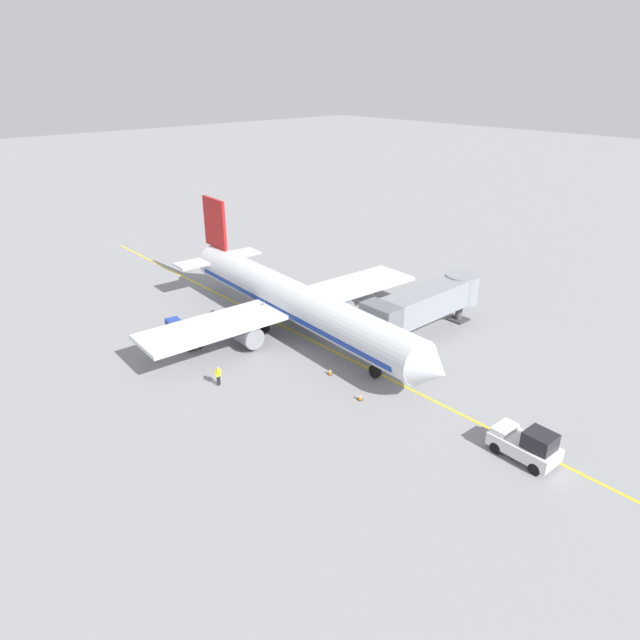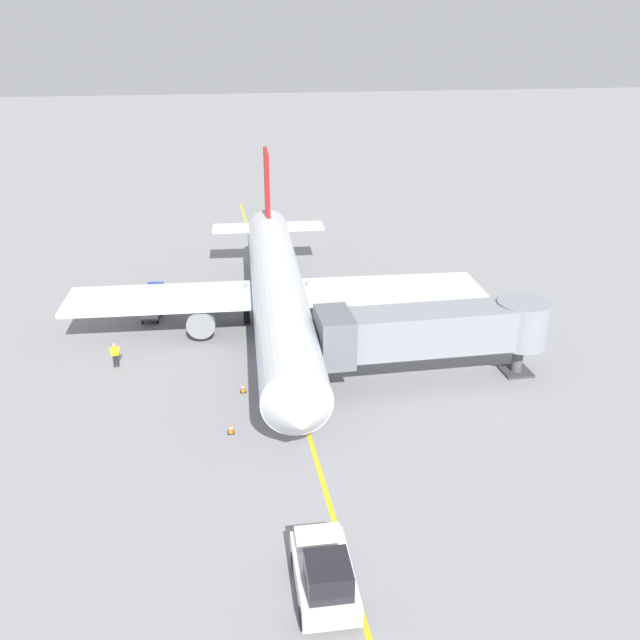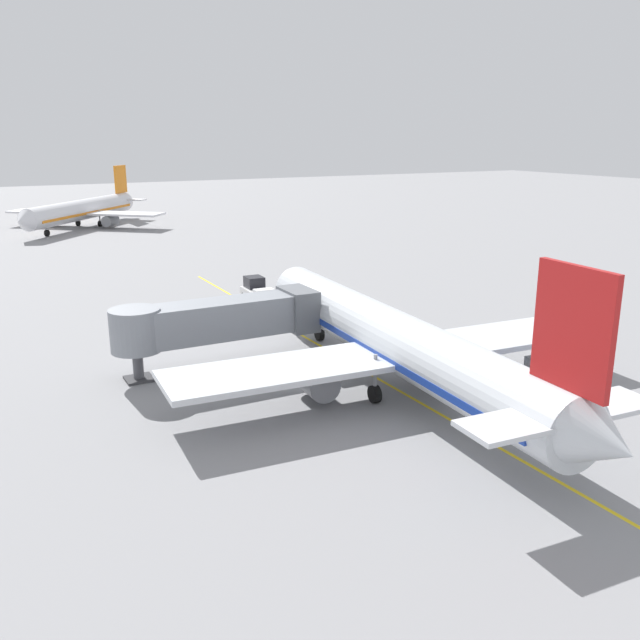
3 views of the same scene
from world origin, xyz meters
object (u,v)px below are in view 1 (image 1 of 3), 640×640
at_px(safety_cone_nose_left, 330,372).
at_px(safety_cone_nose_right, 360,397).
at_px(parked_airliner, 294,301).
at_px(baggage_tug_lead, 219,321).
at_px(pushback_tractor, 527,444).
at_px(ground_crew_wing_walker, 218,375).
at_px(baggage_cart_front, 191,337).
at_px(jet_bridge, 426,303).
at_px(baggage_cart_second_in_train, 175,327).

distance_m(safety_cone_nose_left, safety_cone_nose_right, 4.58).
height_order(parked_airliner, baggage_tug_lead, parked_airliner).
xyz_separation_m(pushback_tractor, ground_crew_wing_walker, (9.87, -21.62, -0.15)).
bearing_deg(baggage_cart_front, jet_bridge, 143.87).
relative_size(parked_airliner, safety_cone_nose_right, 63.28).
height_order(parked_airliner, jet_bridge, parked_airliner).
xyz_separation_m(baggage_cart_front, ground_crew_wing_walker, (1.92, 7.65, 0.00)).
height_order(jet_bridge, ground_crew_wing_walker, jet_bridge).
xyz_separation_m(baggage_cart_second_in_train, safety_cone_nose_right, (-4.90, 19.97, -0.66)).
bearing_deg(baggage_tug_lead, parked_airliner, 131.77).
bearing_deg(parked_airliner, baggage_tug_lead, -48.23).
distance_m(ground_crew_wing_walker, safety_cone_nose_right, 11.61).
distance_m(baggage_cart_front, ground_crew_wing_walker, 7.89).
bearing_deg(ground_crew_wing_walker, baggage_tug_lead, -122.95).
height_order(jet_bridge, baggage_tug_lead, jet_bridge).
xyz_separation_m(pushback_tractor, baggage_cart_front, (7.95, -29.27, -0.15)).
bearing_deg(safety_cone_nose_right, jet_bridge, -162.72).
xyz_separation_m(jet_bridge, ground_crew_wing_walker, (19.70, -5.32, -2.50)).
bearing_deg(pushback_tractor, safety_cone_nose_left, -83.37).
distance_m(parked_airliner, baggage_cart_front, 10.23).
bearing_deg(baggage_tug_lead, safety_cone_nose_left, 97.09).
height_order(baggage_cart_second_in_train, safety_cone_nose_left, baggage_cart_second_in_train).
height_order(baggage_cart_front, safety_cone_nose_left, baggage_cart_front).
bearing_deg(baggage_cart_second_in_train, baggage_tug_lead, 163.63).
relative_size(baggage_cart_front, safety_cone_nose_right, 5.02).
relative_size(ground_crew_wing_walker, safety_cone_nose_right, 2.86).
relative_size(baggage_tug_lead, baggage_cart_front, 0.94).
relative_size(baggage_tug_lead, ground_crew_wing_walker, 1.64).
bearing_deg(parked_airliner, safety_cone_nose_right, 72.18).
height_order(baggage_cart_front, safety_cone_nose_right, baggage_cart_front).
distance_m(pushback_tractor, baggage_tug_lead, 31.32).
distance_m(baggage_cart_second_in_train, safety_cone_nose_left, 16.59).
xyz_separation_m(baggage_cart_second_in_train, safety_cone_nose_left, (-5.89, 15.50, -0.66)).
height_order(baggage_tug_lead, safety_cone_nose_right, baggage_tug_lead).
distance_m(jet_bridge, baggage_tug_lead, 20.25).
bearing_deg(baggage_tug_lead, jet_bridge, 132.50).
relative_size(baggage_cart_second_in_train, safety_cone_nose_right, 5.02).
distance_m(ground_crew_wing_walker, safety_cone_nose_left, 9.29).
xyz_separation_m(jet_bridge, pushback_tractor, (9.83, 16.30, -2.36)).
distance_m(pushback_tractor, baggage_cart_second_in_train, 33.24).
xyz_separation_m(baggage_cart_second_in_train, ground_crew_wing_walker, (2.03, 10.68, 0.00)).
xyz_separation_m(parked_airliner, baggage_tug_lead, (5.02, -5.62, -2.47)).
height_order(ground_crew_wing_walker, safety_cone_nose_right, ground_crew_wing_walker).
relative_size(baggage_tug_lead, safety_cone_nose_left, 4.70).
relative_size(pushback_tractor, baggage_cart_front, 1.51).
xyz_separation_m(baggage_tug_lead, baggage_cart_front, (4.22, 1.82, 0.24)).
bearing_deg(baggage_cart_front, baggage_cart_second_in_train, -91.94).
bearing_deg(baggage_cart_second_in_train, pushback_tractor, 103.65).
xyz_separation_m(parked_airliner, ground_crew_wing_walker, (11.16, 3.86, -2.23)).
distance_m(parked_airliner, pushback_tractor, 25.59).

